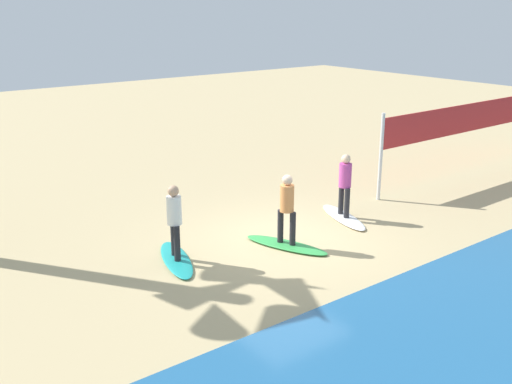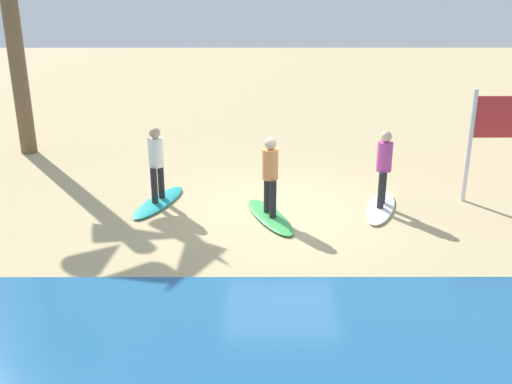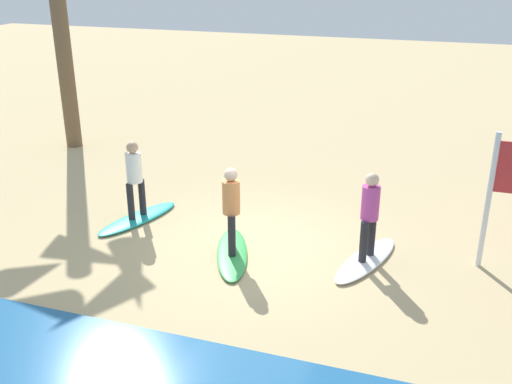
{
  "view_description": "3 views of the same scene",
  "coord_description": "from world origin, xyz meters",
  "views": [
    {
      "loc": [
        8.6,
        10.05,
        5.37
      ],
      "look_at": [
        0.77,
        -0.14,
        1.3
      ],
      "focal_mm": 41.88,
      "sensor_mm": 36.0,
      "label": 1
    },
    {
      "loc": [
        0.58,
        11.72,
        4.77
      ],
      "look_at": [
        0.56,
        0.82,
        0.76
      ],
      "focal_mm": 41.69,
      "sensor_mm": 36.0,
      "label": 2
    },
    {
      "loc": [
        -3.23,
        9.52,
        5.27
      ],
      "look_at": [
        -0.0,
        -0.23,
        1.09
      ],
      "focal_mm": 41.69,
      "sensor_mm": 36.0,
      "label": 3
    }
  ],
  "objects": [
    {
      "name": "surfer_teal",
      "position": [
        2.7,
        -0.48,
        1.04
      ],
      "size": [
        0.32,
        0.44,
        1.64
      ],
      "color": "#232328",
      "rests_on": "surfboard_teal"
    },
    {
      "name": "surfer_green",
      "position": [
        0.27,
        0.36,
        1.04
      ],
      "size": [
        0.32,
        0.44,
        1.64
      ],
      "color": "#232328",
      "rests_on": "surfboard_green"
    },
    {
      "name": "surfboard_green",
      "position": [
        0.27,
        0.36,
        0.04
      ],
      "size": [
        1.25,
        2.16,
        0.09
      ],
      "primitive_type": "ellipsoid",
      "rotation": [
        0.0,
        0.0,
        1.92
      ],
      "color": "green",
      "rests_on": "ground"
    },
    {
      "name": "surfer_white",
      "position": [
        -2.13,
        -0.17,
        1.04
      ],
      "size": [
        0.32,
        0.44,
        1.64
      ],
      "color": "#232328",
      "rests_on": "surfboard_white"
    },
    {
      "name": "surfboard_teal",
      "position": [
        2.7,
        -0.48,
        0.04
      ],
      "size": [
        1.19,
        2.17,
        0.09
      ],
      "primitive_type": "ellipsoid",
      "rotation": [
        0.0,
        0.0,
        1.25
      ],
      "color": "teal",
      "rests_on": "ground"
    },
    {
      "name": "surfboard_white",
      "position": [
        -2.13,
        -0.17,
        0.04
      ],
      "size": [
        1.18,
        2.17,
        0.09
      ],
      "primitive_type": "ellipsoid",
      "rotation": [
        0.0,
        0.0,
        1.26
      ],
      "color": "white",
      "rests_on": "ground"
    },
    {
      "name": "ground_plane",
      "position": [
        0.0,
        0.0,
        0.0
      ],
      "size": [
        60.0,
        60.0,
        0.0
      ],
      "primitive_type": "plane",
      "color": "tan"
    }
  ]
}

